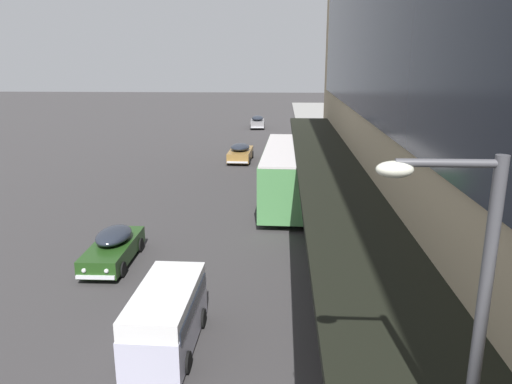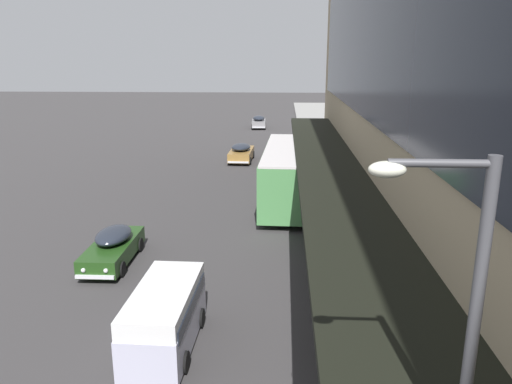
{
  "view_description": "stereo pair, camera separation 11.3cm",
  "coord_description": "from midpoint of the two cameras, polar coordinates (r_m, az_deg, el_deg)",
  "views": [
    {
      "loc": [
        4.02,
        -7.78,
        8.73
      ],
      "look_at": [
        2.73,
        17.59,
        1.83
      ],
      "focal_mm": 35.0,
      "sensor_mm": 36.0,
      "label": 1
    },
    {
      "loc": [
        4.14,
        -7.78,
        8.73
      ],
      "look_at": [
        2.73,
        17.59,
        1.83
      ],
      "focal_mm": 35.0,
      "sensor_mm": 36.0,
      "label": 2
    }
  ],
  "objects": [
    {
      "name": "transit_bus_kerbside_front",
      "position": [
        30.39,
        3.52,
        2.32
      ],
      "size": [
        3.12,
        10.99,
        3.45
      ],
      "color": "#4E8E4F",
      "rests_on": "ground"
    },
    {
      "name": "sedan_second_mid",
      "position": [
        22.71,
        -15.88,
        -6.0
      ],
      "size": [
        1.81,
        4.68,
        1.5
      ],
      "color": "#1D3F15",
      "rests_on": "ground"
    },
    {
      "name": "sedan_second_near",
      "position": [
        43.04,
        -1.62,
        4.54
      ],
      "size": [
        2.07,
        4.71,
        1.57
      ],
      "color": "olive",
      "rests_on": "ground"
    },
    {
      "name": "sedan_lead_mid",
      "position": [
        63.56,
        0.37,
        8.01
      ],
      "size": [
        1.93,
        4.45,
        1.58
      ],
      "color": "gray",
      "rests_on": "ground"
    },
    {
      "name": "vw_van",
      "position": [
        16.06,
        -10.08,
        -13.45
      ],
      "size": [
        1.98,
        4.59,
        1.96
      ],
      "color": "#B6B5CC",
      "rests_on": "ground"
    }
  ]
}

